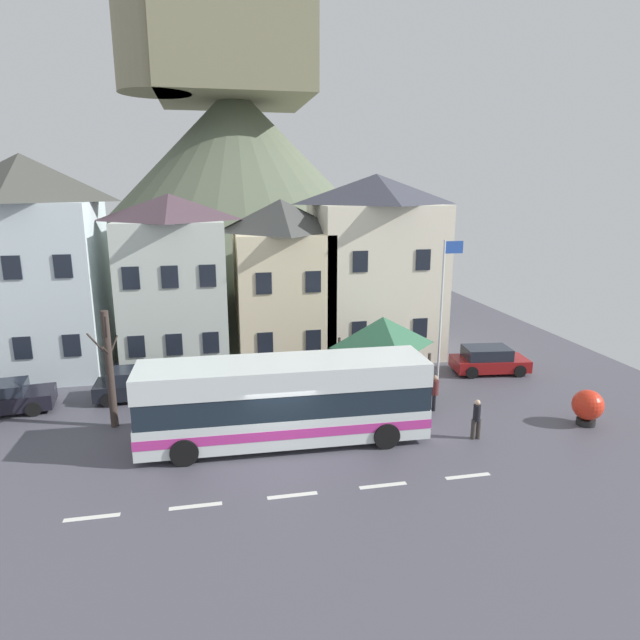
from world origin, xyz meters
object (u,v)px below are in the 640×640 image
Objects in this scene: pedestrian_00 at (476,419)px; harbour_buoy at (588,406)px; pedestrian_01 at (434,390)px; townhouse_02 at (282,281)px; townhouse_03 at (374,265)px; transit_bus at (284,402)px; public_bench at (367,369)px; parked_car_02 at (368,368)px; hilltop_castle at (236,189)px; bus_shelter at (383,331)px; townhouse_00 at (33,267)px; parked_car_03 at (140,384)px; bare_tree_00 at (109,368)px; townhouse_01 at (174,282)px; parked_car_00 at (489,360)px; flagpole at (443,306)px.

harbour_buoy is at bearing 3.25° from pedestrian_00.
townhouse_02 is at bearing 121.43° from pedestrian_01.
townhouse_03 is 0.94× the size of transit_bus.
public_bench is (-1.70, 4.65, -0.45)m from pedestrian_01.
public_bench is at bearing -102.63° from parked_car_02.
bus_shelter is at bearing -77.16° from hilltop_castle.
townhouse_00 reaches higher than parked_car_03.
townhouse_03 is 2.11× the size of bare_tree_00.
townhouse_00 is at bearing 120.36° from bare_tree_00.
townhouse_01 is 6.18× the size of harbour_buoy.
parked_car_00 is 2.70× the size of harbour_buoy.
pedestrian_00 is at bearing -15.92° from bare_tree_00.
hilltop_castle is 24.55m from bus_shelter.
hilltop_castle is 8.56× the size of parked_car_03.
harbour_buoy is at bearing -26.45° from townhouse_00.
transit_bus reaches higher than public_bench.
hilltop_castle is 9.34× the size of bus_shelter.
pedestrian_00 is at bearing -63.53° from townhouse_02.
public_bench is at bearing 110.08° from pedestrian_01.
bare_tree_00 reaches higher than bus_shelter.
townhouse_02 is at bearing -58.28° from parked_car_02.
hilltop_castle is 21.89× the size of public_bench.
townhouse_03 is at bearing 99.61° from flagpole.
townhouse_02 reaches higher than bus_shelter.
parked_car_03 is at bearing -145.79° from townhouse_02.
parked_car_03 is 19.44m from harbour_buoy.
pedestrian_01 is at bearing 98.95° from pedestrian_00.
harbour_buoy is at bearing -34.40° from townhouse_01.
parked_car_02 is at bearing 50.73° from transit_bus.
hilltop_castle is 3.21× the size of transit_bus.
townhouse_01 is 11.29m from townhouse_03.
parked_car_03 is at bearing 152.18° from pedestrian_00.
townhouse_00 is 2.97× the size of bus_shelter.
bus_shelter reaches higher than parked_car_02.
pedestrian_00 is at bearing -27.86° from parked_car_03.
parked_car_03 is 13.34m from pedestrian_01.
townhouse_00 is 0.32× the size of hilltop_castle.
flagpole reaches higher than pedestrian_01.
bare_tree_00 is (-11.70, -3.21, 1.89)m from parked_car_02.
townhouse_03 is 10.14m from pedestrian_01.
flagpole reaches higher than parked_car_00.
flagpole is (-3.62, -1.93, 3.50)m from parked_car_00.
transit_bus is 7.07m from pedestrian_01.
bare_tree_00 is at bearing 164.08° from pedestrian_00.
bare_tree_00 is (-6.64, 2.73, 0.90)m from transit_bus.
pedestrian_01 is (18.21, -9.13, -4.64)m from townhouse_00.
transit_bus is at bearing -153.71° from flagpole.
pedestrian_00 is at bearing -45.13° from townhouse_01.
parked_car_03 is (-11.05, 1.70, -2.36)m from bus_shelter.
bare_tree_00 is (-11.75, -3.65, 2.05)m from public_bench.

